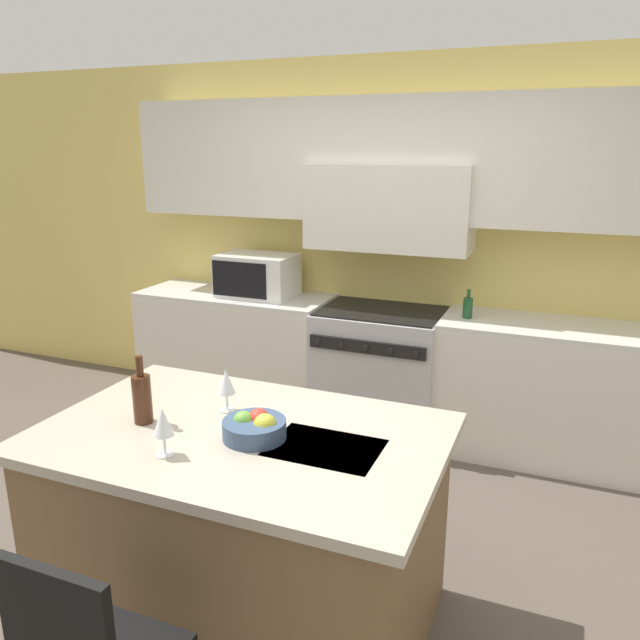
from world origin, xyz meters
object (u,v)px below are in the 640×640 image
(microwave, at_px, (257,275))
(oil_bottle_on_counter, at_px, (468,307))
(fruit_bowl, at_px, (255,427))
(wine_glass_near, at_px, (163,423))
(wine_glass_far, at_px, (226,383))
(wine_bottle, at_px, (142,397))
(range_stove, at_px, (380,371))

(microwave, height_order, oil_bottle_on_counter, microwave)
(microwave, height_order, fruit_bowl, microwave)
(microwave, distance_m, fruit_bowl, 2.42)
(wine_glass_near, xyz_separation_m, wine_glass_far, (0.01, 0.46, 0.00))
(microwave, height_order, wine_glass_near, microwave)
(microwave, relative_size, wine_glass_far, 2.97)
(wine_glass_far, relative_size, oil_bottle_on_counter, 0.99)
(microwave, xyz_separation_m, wine_bottle, (0.59, -2.19, -0.07))
(oil_bottle_on_counter, bearing_deg, wine_glass_far, -111.53)
(wine_glass_near, distance_m, fruit_bowl, 0.38)
(wine_bottle, relative_size, wine_glass_near, 1.55)
(microwave, bearing_deg, range_stove, -1.05)
(wine_glass_near, relative_size, oil_bottle_on_counter, 0.99)
(wine_bottle, distance_m, wine_glass_far, 0.37)
(range_stove, height_order, wine_bottle, wine_bottle)
(wine_glass_near, relative_size, wine_glass_far, 1.00)
(wine_bottle, distance_m, wine_glass_near, 0.34)
(range_stove, xyz_separation_m, fruit_bowl, (0.10, -2.12, 0.50))
(microwave, xyz_separation_m, fruit_bowl, (1.11, -2.14, -0.14))
(wine_glass_near, relative_size, fruit_bowl, 0.75)
(range_stove, xyz_separation_m, oil_bottle_on_counter, (0.61, -0.01, 0.55))
(microwave, height_order, wine_glass_far, microwave)
(microwave, distance_m, wine_glass_near, 2.56)
(wine_glass_far, bearing_deg, fruit_bowl, -37.93)
(range_stove, height_order, oil_bottle_on_counter, oil_bottle_on_counter)
(wine_glass_near, bearing_deg, wine_glass_far, 88.78)
(range_stove, distance_m, wine_glass_far, 2.02)
(wine_bottle, bearing_deg, fruit_bowl, 5.58)
(range_stove, bearing_deg, oil_bottle_on_counter, -1.35)
(microwave, relative_size, oil_bottle_on_counter, 2.93)
(microwave, relative_size, wine_bottle, 1.91)
(range_stove, bearing_deg, wine_glass_far, -94.27)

